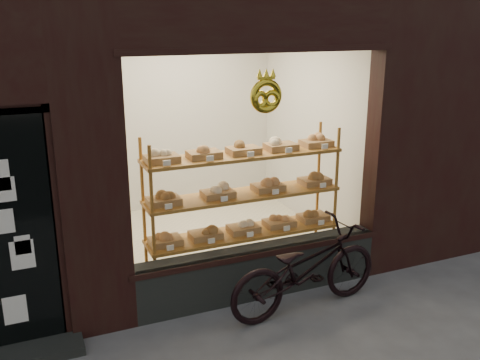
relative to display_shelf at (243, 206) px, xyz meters
name	(u,v)px	position (x,y,z in m)	size (l,w,h in m)	color
display_shelf	(243,206)	(0.00, 0.00, 0.00)	(2.20, 0.45, 1.70)	brown
bicycle	(306,268)	(0.30, -0.88, -0.42)	(0.60, 1.72, 0.90)	black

